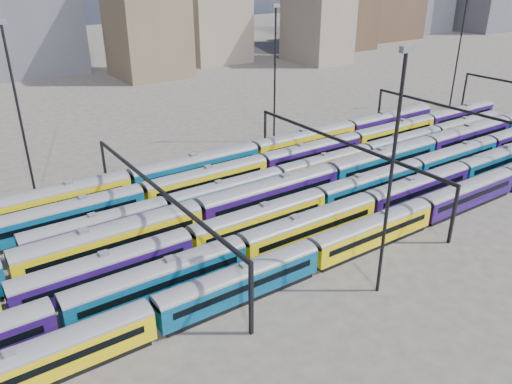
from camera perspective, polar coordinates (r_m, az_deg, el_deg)
ground at (r=72.90m, az=3.72°, el=-1.47°), size 500.00×500.00×0.00m
rake_0 at (r=62.89m, az=13.12°, el=-4.09°), size 95.76×2.81×4.71m
rake_1 at (r=76.01m, az=17.99°, el=0.61°), size 141.88×2.96×4.99m
rake_2 at (r=63.55m, az=0.40°, el=-2.96°), size 140.07×2.93×4.92m
rake_3 at (r=69.80m, az=1.61°, el=0.01°), size 159.24×3.32×5.61m
rake_4 at (r=82.18m, az=7.86°, el=3.29°), size 93.67×2.75×4.61m
rake_5 at (r=75.46m, az=-5.65°, el=1.61°), size 144.02×3.01×5.07m
rake_6 at (r=79.87m, az=-6.84°, el=3.06°), size 111.12×3.25×5.49m
gantry_1 at (r=60.76m, az=-11.16°, el=-0.40°), size 0.35×40.35×8.03m
gantry_2 at (r=76.44m, az=9.81°, el=4.99°), size 0.35×40.35×8.03m
gantry_3 at (r=98.96m, az=22.63°, el=7.97°), size 0.35×40.35×8.03m
mast_1 at (r=76.17m, az=-25.52°, el=8.54°), size 1.40×0.50×25.60m
mast_2 at (r=49.63m, az=15.26°, el=2.40°), size 1.40×0.50×25.60m
mast_3 at (r=95.39m, az=2.18°, el=13.71°), size 1.40×0.50×25.60m
mast_5 at (r=128.83m, az=22.19°, el=14.86°), size 1.40×0.50×25.60m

